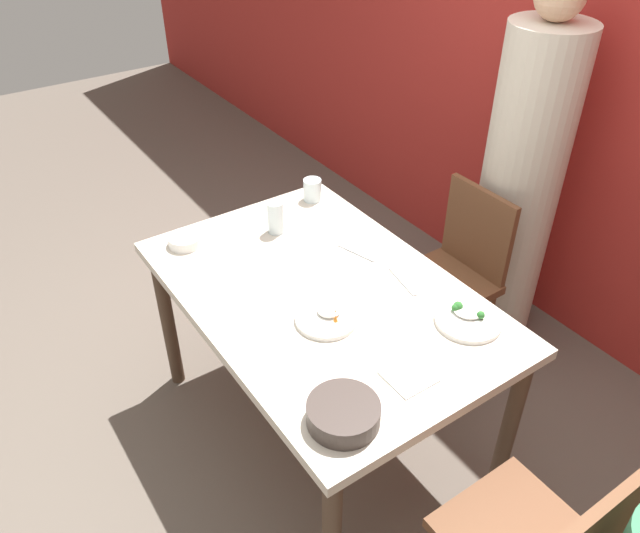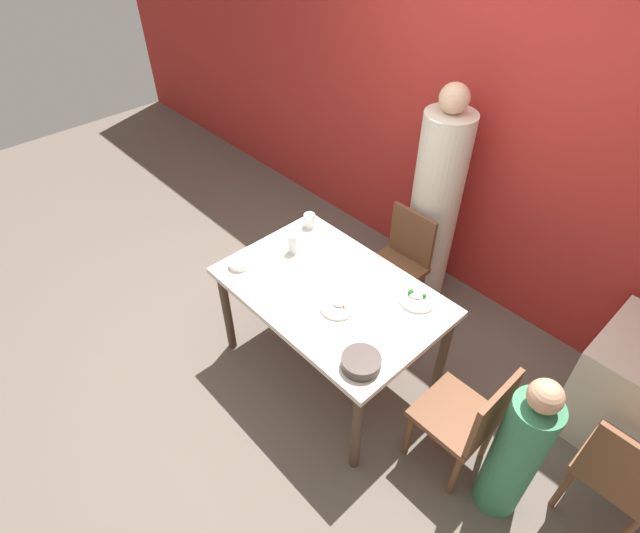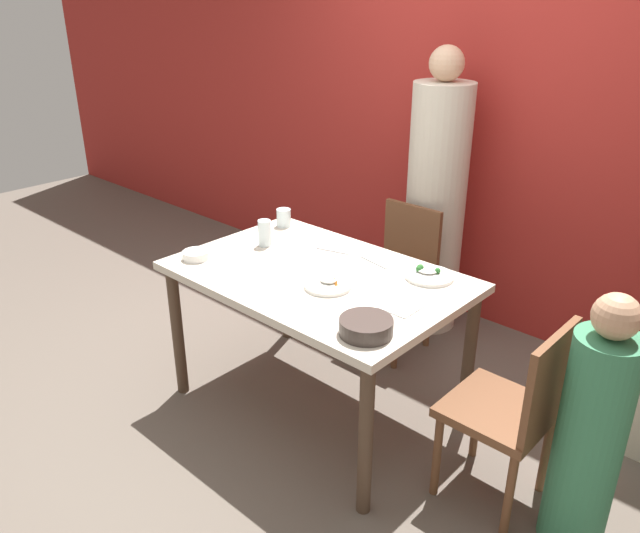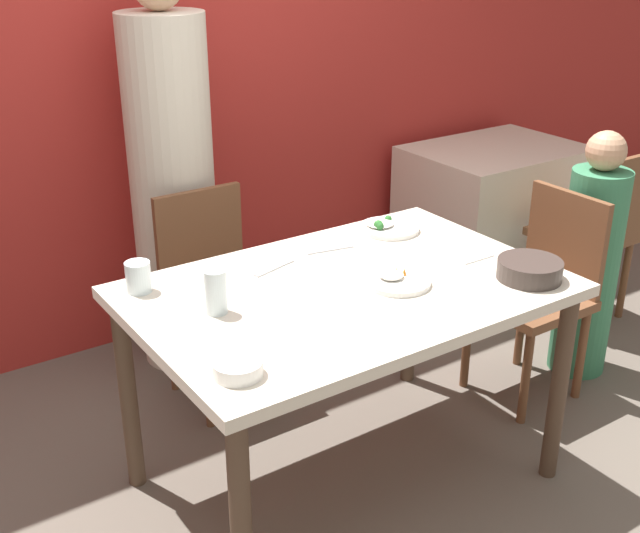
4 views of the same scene
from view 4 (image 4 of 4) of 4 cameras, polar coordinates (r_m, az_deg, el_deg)
name	(u,v)px [view 4 (image 4 of 4)]	position (r m, az deg, el deg)	size (l,w,h in m)	color
ground_plane	(344,477)	(3.00, 1.71, -14.75)	(10.00, 10.00, 0.00)	#60564C
wall_back	(150,46)	(3.68, -11.98, 15.12)	(10.00, 0.06, 2.70)	#A82823
dining_table	(346,309)	(2.63, 1.89, -3.07)	(1.38, 0.91, 0.77)	beige
chair_adult_spot	(215,288)	(3.30, -7.46, -1.52)	(0.40, 0.40, 0.86)	brown
chair_child_spot	(541,287)	(3.40, 15.45, -1.42)	(0.40, 0.40, 0.86)	brown
person_adult	(173,190)	(3.48, -10.41, 5.37)	(0.36, 0.36, 1.72)	beige
person_child	(589,265)	(3.61, 18.61, 0.10)	(0.25, 0.25, 1.08)	#387F56
bowl_curry	(530,269)	(2.72, 14.69, -0.18)	(0.21, 0.21, 0.06)	#3D332D
plate_rice_adult	(387,227)	(3.06, 4.78, 2.81)	(0.23, 0.23, 0.05)	white
plate_rice_child	(397,280)	(2.61, 5.48, -0.99)	(0.22, 0.22, 0.05)	white
bowl_rice_small	(238,368)	(2.11, -5.88, -7.17)	(0.13, 0.13, 0.04)	white
glass_water_tall	(138,277)	(2.60, -12.80, -0.73)	(0.08, 0.08, 0.10)	silver
glass_water_short	(216,292)	(2.41, -7.43, -1.78)	(0.07, 0.07, 0.14)	silver
napkin_folded	(466,253)	(2.88, 10.34, 0.92)	(0.14, 0.14, 0.01)	white
fork_steel	(275,268)	(2.72, -3.25, -0.10)	(0.18, 0.07, 0.01)	silver
spoon_steel	(330,250)	(2.87, 0.71, 1.22)	(0.18, 0.05, 0.01)	silver
background_table	(491,212)	(4.53, 12.10, 3.81)	(0.90, 0.67, 0.73)	beige
chair_background	(594,230)	(4.09, 18.88, 2.46)	(0.40, 0.40, 0.86)	brown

